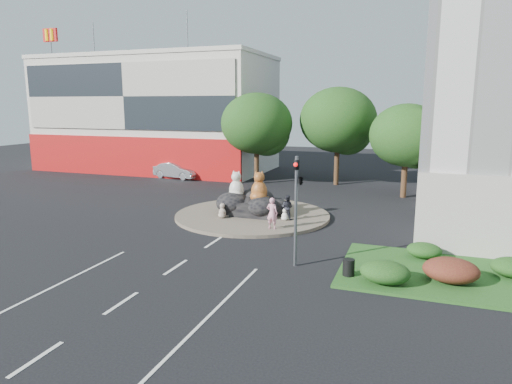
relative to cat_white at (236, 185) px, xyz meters
The scene contains 21 objects.
ground 10.23m from the cat_white, 83.73° to the right, with size 120.00×120.00×0.00m, color black.
roundabout_island 2.24m from the cat_white, ahead, with size 10.00×10.00×0.20m, color brown.
rock_plinth 1.78m from the cat_white, ahead, with size 3.20×2.60×0.90m, color black, non-canonical shape.
shophouse_block 25.00m from the cat_white, 133.29° to the left, with size 25.20×12.30×17.40m.
grass_verge 14.97m from the cat_white, 28.01° to the right, with size 10.00×6.00×0.12m, color #1E4818.
tree_left 12.83m from the cat_white, 103.19° to the left, with size 6.46×6.46×8.27m.
tree_mid 15.11m from the cat_white, 73.54° to the left, with size 6.84×6.84×8.76m.
tree_right 14.56m from the cat_white, 44.81° to the left, with size 5.70×5.70×7.30m.
hedge_near_green 13.58m from the cat_white, 41.61° to the right, with size 2.00×1.60×0.90m, color #133D13.
hedge_red 14.97m from the cat_white, 32.31° to the right, with size 2.20×1.76×0.99m, color #4B1414.
hedge_back_green 12.79m from the cat_white, 24.02° to the right, with size 1.60×1.28×0.72m, color #133D13.
traffic_light 10.21m from the cat_white, 52.16° to the right, with size 0.44×1.24×5.00m.
street_lamp 14.27m from the cat_white, ahead, with size 2.34×0.22×8.06m.
cat_white is the anchor object (origin of this frame).
cat_tabby 1.64m from the cat_white, ahead, with size 1.20×1.04×2.00m, color #C35F28, non-canonical shape.
kitten_calico 2.12m from the cat_white, 101.32° to the right, with size 0.58×0.50×0.96m, color silver, non-canonical shape.
kitten_white 3.93m from the cat_white, 13.60° to the right, with size 0.45×0.39×0.74m, color silver, non-canonical shape.
pedestrian_pink 4.61m from the cat_white, 41.14° to the right, with size 0.66×0.43×1.82m, color pink.
pedestrian_dark 3.84m from the cat_white, 10.23° to the right, with size 0.75×0.58×1.54m, color #212129.
parked_car 16.80m from the cat_white, 132.89° to the left, with size 1.68×4.82×1.59m, color #B5B9BD.
litter_bin 12.28m from the cat_white, 45.12° to the right, with size 0.50×0.50×0.71m, color black.
Camera 1 is at (9.99, -17.12, 7.20)m, focal length 32.00 mm.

